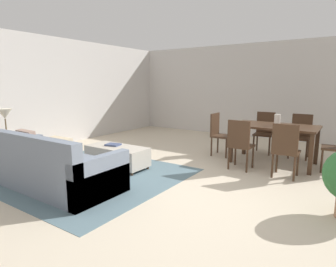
# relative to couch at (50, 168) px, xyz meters

# --- Properties ---
(ground_plane) EXTENTS (10.80, 10.80, 0.00)m
(ground_plane) POSITION_rel_couch_xyz_m (1.89, 0.86, -0.29)
(ground_plane) COLOR beige
(wall_back) EXTENTS (9.00, 0.12, 2.70)m
(wall_back) POSITION_rel_couch_xyz_m (1.89, 5.86, 1.06)
(wall_back) COLOR beige
(wall_back) RESTS_ON ground_plane
(wall_left) EXTENTS (0.12, 11.00, 2.70)m
(wall_left) POSITION_rel_couch_xyz_m (-2.61, 1.36, 1.06)
(wall_left) COLOR beige
(wall_left) RESTS_ON ground_plane
(area_rug) EXTENTS (3.00, 2.80, 0.01)m
(area_rug) POSITION_rel_couch_xyz_m (0.08, 0.67, -0.28)
(area_rug) COLOR slate
(area_rug) RESTS_ON ground_plane
(couch) EXTENTS (2.27, 0.98, 0.86)m
(couch) POSITION_rel_couch_xyz_m (0.00, 0.00, 0.00)
(couch) COLOR slate
(couch) RESTS_ON ground_plane
(ottoman_table) EXTENTS (1.20, 0.54, 0.40)m
(ottoman_table) POSITION_rel_couch_xyz_m (0.16, 1.29, -0.06)
(ottoman_table) COLOR #B7AD9E
(ottoman_table) RESTS_ON ground_plane
(side_table) EXTENTS (0.40, 0.40, 0.59)m
(side_table) POSITION_rel_couch_xyz_m (-1.44, 0.11, 0.18)
(side_table) COLOR brown
(side_table) RESTS_ON ground_plane
(table_lamp) EXTENTS (0.26, 0.26, 0.53)m
(table_lamp) POSITION_rel_couch_xyz_m (-1.44, 0.11, 0.71)
(table_lamp) COLOR brown
(table_lamp) RESTS_ON side_table
(dining_table) EXTENTS (1.56, 0.92, 0.76)m
(dining_table) POSITION_rel_couch_xyz_m (2.51, 3.22, 0.38)
(dining_table) COLOR #422B1C
(dining_table) RESTS_ON ground_plane
(dining_chair_near_left) EXTENTS (0.40, 0.40, 0.92)m
(dining_chair_near_left) POSITION_rel_couch_xyz_m (2.11, 2.42, 0.23)
(dining_chair_near_left) COLOR #422B1C
(dining_chair_near_left) RESTS_ON ground_plane
(dining_chair_near_right) EXTENTS (0.41, 0.41, 0.92)m
(dining_chair_near_right) POSITION_rel_couch_xyz_m (2.89, 2.39, 0.23)
(dining_chair_near_right) COLOR #422B1C
(dining_chair_near_right) RESTS_ON ground_plane
(dining_chair_far_left) EXTENTS (0.43, 0.43, 0.92)m
(dining_chair_far_left) POSITION_rel_couch_xyz_m (2.11, 4.03, 0.23)
(dining_chair_far_left) COLOR #422B1C
(dining_chair_far_left) RESTS_ON ground_plane
(dining_chair_far_right) EXTENTS (0.41, 0.41, 0.92)m
(dining_chair_far_right) POSITION_rel_couch_xyz_m (2.86, 4.01, 0.23)
(dining_chair_far_right) COLOR #422B1C
(dining_chair_far_right) RESTS_ON ground_plane
(dining_chair_head_west) EXTENTS (0.40, 0.40, 0.92)m
(dining_chair_head_west) POSITION_rel_couch_xyz_m (1.34, 3.22, 0.23)
(dining_chair_head_west) COLOR #422B1C
(dining_chair_head_west) RESTS_ON ground_plane
(vase_centerpiece) EXTENTS (0.11, 0.11, 0.21)m
(vase_centerpiece) POSITION_rel_couch_xyz_m (2.55, 3.22, 0.58)
(vase_centerpiece) COLOR silver
(vase_centerpiece) RESTS_ON dining_table
(book_on_ottoman) EXTENTS (0.30, 0.25, 0.03)m
(book_on_ottoman) POSITION_rel_couch_xyz_m (0.04, 1.31, 0.13)
(book_on_ottoman) COLOR #3F4C72
(book_on_ottoman) RESTS_ON ottoman_table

